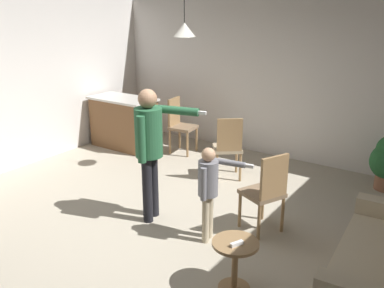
% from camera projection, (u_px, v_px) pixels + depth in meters
% --- Properties ---
extents(ground, '(7.68, 7.68, 0.00)m').
position_uv_depth(ground, '(160.00, 225.00, 5.25)').
color(ground, '#B2A893').
extents(wall_back, '(6.40, 0.10, 2.70)m').
position_uv_depth(wall_back, '(274.00, 80.00, 7.33)').
color(wall_back, silver).
rests_on(wall_back, ground).
extents(kitchen_counter, '(1.26, 0.66, 0.95)m').
position_uv_depth(kitchen_counter, '(124.00, 122.00, 7.97)').
color(kitchen_counter, brown).
rests_on(kitchen_counter, ground).
extents(side_table_by_couch, '(0.44, 0.44, 0.52)m').
position_uv_depth(side_table_by_couch, '(235.00, 260.00, 3.96)').
color(side_table_by_couch, '#99754C').
rests_on(side_table_by_couch, ground).
extents(person_adult, '(0.76, 0.61, 1.67)m').
position_uv_depth(person_adult, '(150.00, 141.00, 5.09)').
color(person_adult, black).
rests_on(person_adult, ground).
extents(person_child, '(0.56, 0.39, 1.12)m').
position_uv_depth(person_child, '(209.00, 184.00, 4.70)').
color(person_child, tan).
rests_on(person_child, ground).
extents(dining_chair_by_counter, '(0.59, 0.59, 1.00)m').
position_uv_depth(dining_chair_by_counter, '(228.00, 146.00, 6.46)').
color(dining_chair_by_counter, '#99754C').
rests_on(dining_chair_by_counter, ground).
extents(dining_chair_near_wall, '(0.47, 0.47, 1.00)m').
position_uv_depth(dining_chair_near_wall, '(180.00, 123.00, 7.66)').
color(dining_chair_near_wall, '#99754C').
rests_on(dining_chair_near_wall, ground).
extents(dining_chair_centre_back, '(0.56, 0.56, 1.00)m').
position_uv_depth(dining_chair_centre_back, '(266.00, 190.00, 4.92)').
color(dining_chair_centre_back, '#99754C').
rests_on(dining_chair_centre_back, ground).
extents(spare_remote_on_table, '(0.09, 0.13, 0.04)m').
position_uv_depth(spare_remote_on_table, '(237.00, 244.00, 3.84)').
color(spare_remote_on_table, white).
rests_on(spare_remote_on_table, side_table_by_couch).
extents(ceiling_light_pendant, '(0.32, 0.32, 0.55)m').
position_uv_depth(ceiling_light_pendant, '(184.00, 29.00, 6.07)').
color(ceiling_light_pendant, silver).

